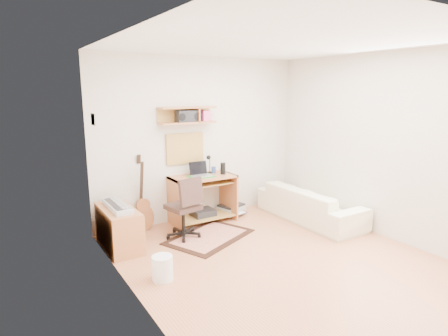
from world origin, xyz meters
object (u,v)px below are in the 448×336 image
printer (231,209)px  task_chair (183,207)px  cabinet (119,228)px  desk (203,199)px  sofa (310,198)px

printer → task_chair: bearing=-170.8°
task_chair → printer: (1.16, 0.53, -0.37)m
task_chair → cabinet: size_ratio=1.01×
task_chair → cabinet: bearing=161.3°
desk → sofa: size_ratio=0.54×
task_chair → sofa: size_ratio=0.49×
task_chair → sofa: 2.11m
task_chair → cabinet: 0.92m
sofa → desk: bearing=60.7°
cabinet → printer: 2.10m
sofa → printer: bearing=44.1°
task_chair → desk: bearing=27.6°
desk → printer: bearing=8.7°
desk → task_chair: (-0.56, -0.44, 0.08)m
cabinet → printer: (2.05, 0.41, -0.19)m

